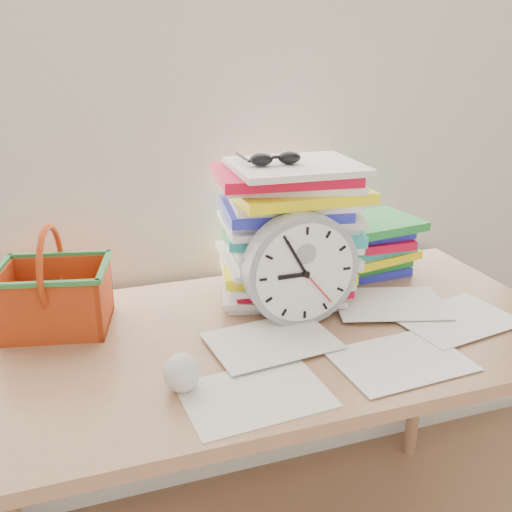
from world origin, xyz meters
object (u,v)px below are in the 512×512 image
object	(u,v)px
book_stack	(367,246)
basket	(53,279)
clock	(301,269)
desk	(268,359)
paper_stack	(288,231)

from	to	relation	value
book_stack	basket	world-z (taller)	basket
clock	book_stack	xyz separation A→B (m)	(0.30, 0.22, -0.05)
desk	basket	xyz separation A→B (m)	(-0.46, 0.18, 0.20)
clock	book_stack	bearing A→B (deg)	36.12
paper_stack	book_stack	size ratio (longest dim) A/B	1.28
book_stack	desk	bearing A→B (deg)	-148.06
desk	book_stack	size ratio (longest dim) A/B	5.12
clock	basket	distance (m)	0.56
book_stack	basket	distance (m)	0.84
paper_stack	book_stack	world-z (taller)	paper_stack
desk	basket	bearing A→B (deg)	158.61
desk	paper_stack	size ratio (longest dim) A/B	4.00
desk	clock	xyz separation A→B (m)	(0.09, 0.02, 0.21)
paper_stack	clock	world-z (taller)	paper_stack
clock	basket	xyz separation A→B (m)	(-0.54, 0.16, -0.01)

